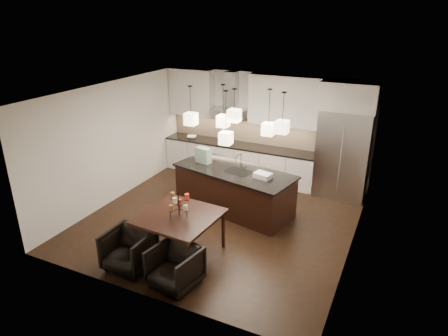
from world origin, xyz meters
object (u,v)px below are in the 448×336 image
at_px(dining_table, 180,234).
at_px(armchair_left, 129,250).
at_px(island_body, 234,191).
at_px(refrigerator, 343,154).
at_px(armchair_right, 175,267).

bearing_deg(dining_table, armchair_left, -123.53).
bearing_deg(island_body, armchair_left, -92.91).
height_order(refrigerator, armchair_left, refrigerator).
bearing_deg(armchair_right, refrigerator, 78.57).
bearing_deg(dining_table, island_body, 88.73).
relative_size(refrigerator, island_body, 0.82).
distance_m(armchair_left, armchair_right, 0.99).
bearing_deg(dining_table, refrigerator, 63.79).
bearing_deg(armchair_left, refrigerator, 58.33).
xyz_separation_m(refrigerator, dining_table, (-2.21, -3.84, -0.67)).
distance_m(refrigerator, armchair_left, 5.44).
bearing_deg(armchair_left, armchair_right, -4.16).
distance_m(refrigerator, island_body, 2.77).
distance_m(refrigerator, dining_table, 4.48).
relative_size(island_body, armchair_left, 3.34).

